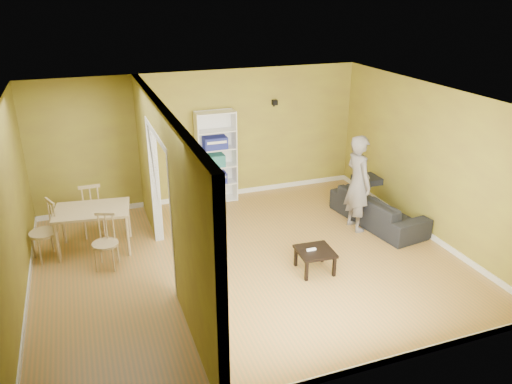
{
  "coord_description": "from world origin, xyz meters",
  "views": [
    {
      "loc": [
        -2.23,
        -6.53,
        4.06
      ],
      "look_at": [
        0.2,
        0.2,
        1.1
      ],
      "focal_mm": 35.0,
      "sensor_mm": 36.0,
      "label": 1
    }
  ],
  "objects_px": {
    "sofa": "(378,204)",
    "chair_left": "(43,231)",
    "person": "(359,175)",
    "chair_far": "(92,208)",
    "dining_table": "(92,213)",
    "bookshelf": "(216,157)",
    "chair_near": "(105,242)",
    "coffee_table": "(315,253)"
  },
  "relations": [
    {
      "from": "chair_far",
      "to": "dining_table",
      "type": "bearing_deg",
      "value": 89.23
    },
    {
      "from": "person",
      "to": "chair_near",
      "type": "distance_m",
      "value": 4.37
    },
    {
      "from": "coffee_table",
      "to": "chair_far",
      "type": "bearing_deg",
      "value": 141.79
    },
    {
      "from": "person",
      "to": "chair_far",
      "type": "height_order",
      "value": "person"
    },
    {
      "from": "coffee_table",
      "to": "chair_far",
      "type": "relative_size",
      "value": 0.54
    },
    {
      "from": "bookshelf",
      "to": "chair_left",
      "type": "relative_size",
      "value": 1.9
    },
    {
      "from": "bookshelf",
      "to": "dining_table",
      "type": "height_order",
      "value": "bookshelf"
    },
    {
      "from": "bookshelf",
      "to": "coffee_table",
      "type": "relative_size",
      "value": 3.45
    },
    {
      "from": "person",
      "to": "dining_table",
      "type": "height_order",
      "value": "person"
    },
    {
      "from": "chair_near",
      "to": "chair_far",
      "type": "relative_size",
      "value": 0.87
    },
    {
      "from": "person",
      "to": "chair_left",
      "type": "xyz_separation_m",
      "value": [
        -5.21,
        0.71,
        -0.53
      ]
    },
    {
      "from": "person",
      "to": "chair_left",
      "type": "height_order",
      "value": "person"
    },
    {
      "from": "chair_left",
      "to": "chair_far",
      "type": "bearing_deg",
      "value": 107.48
    },
    {
      "from": "dining_table",
      "to": "chair_near",
      "type": "height_order",
      "value": "chair_near"
    },
    {
      "from": "person",
      "to": "coffee_table",
      "type": "xyz_separation_m",
      "value": [
        -1.34,
        -1.1,
        -0.71
      ]
    },
    {
      "from": "sofa",
      "to": "coffee_table",
      "type": "xyz_separation_m",
      "value": [
        -1.83,
        -1.13,
        -0.07
      ]
    },
    {
      "from": "sofa",
      "to": "chair_near",
      "type": "xyz_separation_m",
      "value": [
        -4.81,
        0.07,
        0.06
      ]
    },
    {
      "from": "coffee_table",
      "to": "chair_near",
      "type": "relative_size",
      "value": 0.62
    },
    {
      "from": "bookshelf",
      "to": "chair_far",
      "type": "distance_m",
      "value": 2.59
    },
    {
      "from": "chair_near",
      "to": "sofa",
      "type": "bearing_deg",
      "value": 18.39
    },
    {
      "from": "dining_table",
      "to": "sofa",
      "type": "bearing_deg",
      "value": -8.36
    },
    {
      "from": "dining_table",
      "to": "chair_far",
      "type": "bearing_deg",
      "value": 89.46
    },
    {
      "from": "sofa",
      "to": "person",
      "type": "distance_m",
      "value": 0.81
    },
    {
      "from": "coffee_table",
      "to": "bookshelf",
      "type": "bearing_deg",
      "value": 101.64
    },
    {
      "from": "coffee_table",
      "to": "dining_table",
      "type": "bearing_deg",
      "value": 149.21
    },
    {
      "from": "sofa",
      "to": "dining_table",
      "type": "xyz_separation_m",
      "value": [
        -4.94,
        0.73,
        0.28
      ]
    },
    {
      "from": "chair_near",
      "to": "coffee_table",
      "type": "bearing_deg",
      "value": -2.63
    },
    {
      "from": "bookshelf",
      "to": "chair_near",
      "type": "xyz_separation_m",
      "value": [
        -2.33,
        -2.0,
        -0.49
      ]
    },
    {
      "from": "dining_table",
      "to": "chair_near",
      "type": "bearing_deg",
      "value": -79.1
    },
    {
      "from": "dining_table",
      "to": "chair_far",
      "type": "height_order",
      "value": "chair_far"
    },
    {
      "from": "person",
      "to": "chair_far",
      "type": "relative_size",
      "value": 2.05
    },
    {
      "from": "chair_left",
      "to": "chair_near",
      "type": "height_order",
      "value": "chair_left"
    },
    {
      "from": "bookshelf",
      "to": "chair_near",
      "type": "bearing_deg",
      "value": -139.28
    },
    {
      "from": "dining_table",
      "to": "chair_far",
      "type": "relative_size",
      "value": 1.18
    },
    {
      "from": "chair_left",
      "to": "chair_near",
      "type": "distance_m",
      "value": 1.08
    },
    {
      "from": "sofa",
      "to": "dining_table",
      "type": "distance_m",
      "value": 5.0
    },
    {
      "from": "bookshelf",
      "to": "chair_far",
      "type": "xyz_separation_m",
      "value": [
        -2.45,
        -0.75,
        -0.43
      ]
    },
    {
      "from": "sofa",
      "to": "coffee_table",
      "type": "distance_m",
      "value": 2.15
    },
    {
      "from": "person",
      "to": "bookshelf",
      "type": "distance_m",
      "value": 2.9
    },
    {
      "from": "sofa",
      "to": "chair_left",
      "type": "relative_size",
      "value": 2.02
    },
    {
      "from": "bookshelf",
      "to": "coffee_table",
      "type": "xyz_separation_m",
      "value": [
        0.66,
        -3.19,
        -0.62
      ]
    },
    {
      "from": "coffee_table",
      "to": "chair_left",
      "type": "height_order",
      "value": "chair_left"
    }
  ]
}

